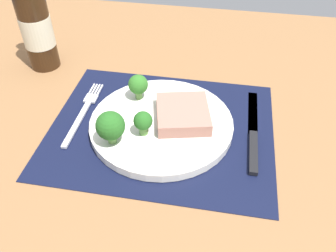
{
  "coord_description": "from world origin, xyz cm",
  "views": [
    {
      "loc": [
        9.76,
        -48.06,
        44.56
      ],
      "look_at": [
        1.45,
        -1.22,
        1.9
      ],
      "focal_mm": 37.96,
      "sensor_mm": 36.0,
      "label": 1
    }
  ],
  "objects": [
    {
      "name": "plate",
      "position": [
        0.0,
        0.0,
        1.1
      ],
      "size": [
        26.31,
        26.31,
        1.6
      ],
      "primitive_type": "cylinder",
      "color": "silver",
      "rests_on": "placemat"
    },
    {
      "name": "placemat",
      "position": [
        0.0,
        0.0,
        0.15
      ],
      "size": [
        41.03,
        33.29,
        0.3
      ],
      "primitive_type": "cube",
      "color": "black",
      "rests_on": "ground_plane"
    },
    {
      "name": "knife",
      "position": [
        16.79,
        0.53,
        0.6
      ],
      "size": [
        1.8,
        23.0,
        0.8
      ],
      "rotation": [
        0.0,
        0.0,
        -0.03
      ],
      "color": "black",
      "rests_on": "placemat"
    },
    {
      "name": "ground_plane",
      "position": [
        0.0,
        0.0,
        -1.5
      ],
      "size": [
        140.0,
        110.0,
        3.0
      ],
      "primitive_type": "cube",
      "color": "brown"
    },
    {
      "name": "broccoli_back_left",
      "position": [
        -2.43,
        -3.82,
        4.61
      ],
      "size": [
        3.31,
        3.31,
        4.56
      ],
      "color": "#5B8942",
      "rests_on": "plate"
    },
    {
      "name": "wine_bottle",
      "position": [
        -30.55,
        16.84,
        10.18
      ],
      "size": [
        6.71,
        6.71,
        29.49
      ],
      "color": "#331E0F",
      "rests_on": "ground_plane"
    },
    {
      "name": "fork",
      "position": [
        -15.73,
        1.42,
        0.55
      ],
      "size": [
        2.4,
        19.2,
        0.5
      ],
      "rotation": [
        0.0,
        0.0,
        -0.01
      ],
      "color": "silver",
      "rests_on": "placemat"
    },
    {
      "name": "steak",
      "position": [
        3.77,
        1.18,
        3.12
      ],
      "size": [
        11.43,
        12.06,
        2.44
      ],
      "primitive_type": "cube",
      "rotation": [
        0.0,
        0.0,
        0.23
      ],
      "color": "#9E6B5B",
      "rests_on": "plate"
    },
    {
      "name": "broccoli_center",
      "position": [
        -7.21,
        -6.84,
        5.49
      ],
      "size": [
        4.95,
        4.95,
        6.14
      ],
      "color": "#5B8942",
      "rests_on": "plate"
    },
    {
      "name": "broccoli_near_fork",
      "position": [
        -5.66,
        6.01,
        4.99
      ],
      "size": [
        3.82,
        3.82,
        5.12
      ],
      "color": "#5B8942",
      "rests_on": "plate"
    }
  ]
}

